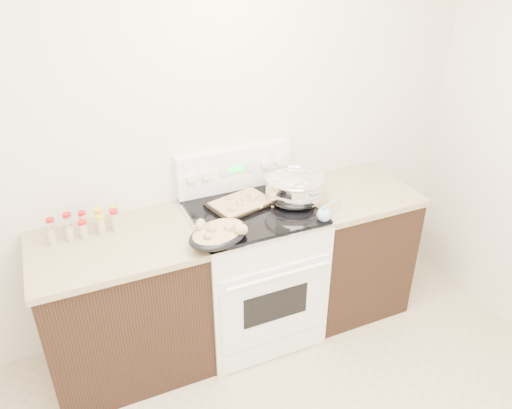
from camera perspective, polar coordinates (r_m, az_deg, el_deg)
room_shell at (r=1.41m, az=9.59°, el=-2.86°), size 4.10×3.60×2.75m
counter_left at (r=3.13m, az=-14.79°, el=-11.19°), size 0.93×0.67×0.92m
counter_right at (r=3.59m, az=10.37°, el=-4.76°), size 0.73×0.67×0.92m
kitchen_range at (r=3.27m, az=-0.39°, el=-7.39°), size 0.78×0.73×1.22m
mixing_bowl at (r=3.07m, az=4.44°, el=1.82°), size 0.45×0.45×0.22m
roasting_pan at (r=2.70m, az=-4.28°, el=-3.27°), size 0.43×0.37×0.12m
baking_sheet at (r=3.04m, az=-1.69°, el=0.12°), size 0.43×0.35×0.06m
wooden_spoon at (r=3.04m, az=0.38°, el=0.00°), size 0.11×0.25×0.04m
blue_ladle at (r=2.93m, az=7.87°, el=-1.01°), size 0.25×0.19×0.11m
spice_jars at (r=2.95m, az=-18.96°, el=-2.14°), size 0.40×0.15×0.13m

